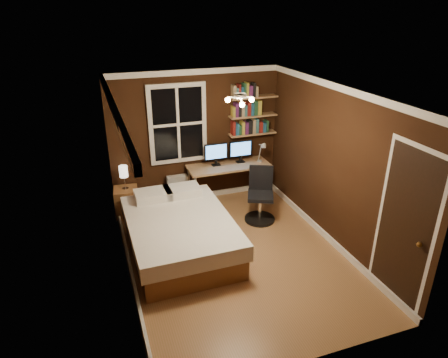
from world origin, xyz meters
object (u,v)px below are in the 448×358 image
object	(u,v)px
bed	(180,233)
desk	(229,168)
radiator	(178,190)
desk_lamp	(262,152)
bedside_lamp	(124,178)
monitor_right	(241,152)
office_chair	(260,201)
monitor_left	(216,154)
nightstand	(127,202)

from	to	relation	value
bed	desk	size ratio (longest dim) A/B	1.36
bed	desk	distance (m)	1.92
radiator	desk_lamp	world-z (taller)	desk_lamp
bedside_lamp	monitor_right	size ratio (longest dim) A/B	0.97
radiator	monitor_right	size ratio (longest dim) A/B	1.27
desk	monitor_right	distance (m)	0.39
bedside_lamp	office_chair	world-z (taller)	office_chair
bed	desk	bearing A→B (deg)	46.19
monitor_left	bed	bearing A→B (deg)	-126.36
radiator	monitor_left	distance (m)	1.00
bedside_lamp	desk_lamp	bearing A→B (deg)	-3.36
monitor_right	office_chair	size ratio (longest dim) A/B	0.46
monitor_left	desk	bearing A→B (deg)	-19.16
radiator	monitor_left	bearing A→B (deg)	-9.84
nightstand	bedside_lamp	distance (m)	0.48
office_chair	bedside_lamp	bearing A→B (deg)	-179.49
desk	office_chair	size ratio (longest dim) A/B	1.61
nightstand	bed	bearing A→B (deg)	-59.93
bedside_lamp	radiator	size ratio (longest dim) A/B	0.76
radiator	desk_lamp	bearing A→B (deg)	-10.45
nightstand	desk_lamp	world-z (taller)	desk_lamp
monitor_left	bedside_lamp	bearing A→B (deg)	-179.47
bedside_lamp	desk	bearing A→B (deg)	-1.85
bed	desk_lamp	distance (m)	2.41
nightstand	desk_lamp	bearing A→B (deg)	2.76
bed	desk	world-z (taller)	desk
monitor_left	desk_lamp	size ratio (longest dim) A/B	1.02
bedside_lamp	monitor_left	distance (m)	1.72
nightstand	office_chair	xyz separation A→B (m)	(2.21, -0.94, 0.11)
monitor_right	bed	bearing A→B (deg)	-137.06
nightstand	radiator	bearing A→B (deg)	14.51
bedside_lamp	monitor_right	xyz separation A→B (m)	(2.20, 0.02, 0.22)
bedside_lamp	desk_lamp	xyz separation A→B (m)	(2.56, -0.15, 0.22)
nightstand	bedside_lamp	size ratio (longest dim) A/B	1.19
bedside_lamp	nightstand	bearing A→B (deg)	0.00
desk	monitor_left	bearing A→B (deg)	160.84
nightstand	radiator	distance (m)	0.98
radiator	monitor_left	world-z (taller)	monitor_left
desk	radiator	bearing A→B (deg)	167.91
nightstand	desk	xyz separation A→B (m)	(1.93, -0.06, 0.42)
bedside_lamp	desk	distance (m)	1.93
bed	nightstand	distance (m)	1.57
bedside_lamp	radiator	distance (m)	1.08
monitor_right	bedside_lamp	bearing A→B (deg)	-179.59
bedside_lamp	monitor_right	distance (m)	2.21
monitor_right	desk	bearing A→B (deg)	-163.73
radiator	office_chair	xyz separation A→B (m)	(1.24, -1.08, 0.08)
bedside_lamp	bed	bearing A→B (deg)	-66.05
monitor_right	desk_lamp	distance (m)	0.40
bed	radiator	bearing A→B (deg)	77.54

